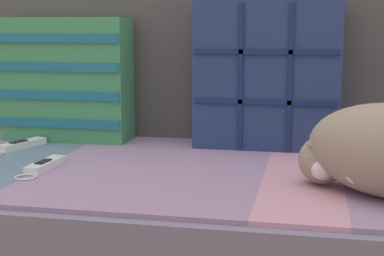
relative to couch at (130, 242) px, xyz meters
The scene contains 6 objects.
couch is the anchor object (origin of this frame).
sofa_backrest 0.57m from the couch, 90.00° to the left, with size 1.80×0.14×0.43m.
throw_pillow_quilted 0.57m from the couch, 35.07° to the left, with size 0.39×0.14×0.40m.
throw_pillow_striped 0.52m from the couch, 138.20° to the left, with size 0.37×0.14×0.35m.
game_remote_near 0.41m from the couch, 167.60° to the left, with size 0.10×0.20×0.02m.
game_remote_far 0.31m from the couch, 139.96° to the right, with size 0.05×0.19×0.02m.
Camera 1 is at (0.44, -1.27, 0.76)m, focal length 55.00 mm.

